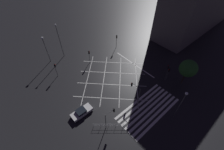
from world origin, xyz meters
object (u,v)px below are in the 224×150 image
object	(u,v)px
traffic_light_median_south	(135,89)
street_tree_near	(188,68)
traffic_light_nw_main	(55,67)
traffic_light_se_main	(168,72)
traffic_light_median_north	(89,54)
waiting_car	(82,112)
traffic_light_se_cross	(168,70)
street_lamp_west	(182,101)
traffic_light_sw_main	(110,115)
traffic_light_ne_cross	(117,39)
street_lamp_far	(44,44)
street_lamp_east	(59,38)

from	to	relation	value
traffic_light_median_south	street_tree_near	distance (m)	12.54
traffic_light_nw_main	traffic_light_se_main	bearing A→B (deg)	-44.44
traffic_light_nw_main	traffic_light_median_north	xyz separation A→B (m)	(8.88, -1.08, 0.01)
traffic_light_nw_main	traffic_light_median_south	bearing A→B (deg)	-62.51
street_tree_near	waiting_car	world-z (taller)	street_tree_near
traffic_light_median_south	waiting_car	bearing A→B (deg)	67.64
traffic_light_median_north	traffic_light_se_cross	world-z (taller)	traffic_light_se_cross
street_lamp_west	traffic_light_se_main	bearing A→B (deg)	43.62
traffic_light_sw_main	traffic_light_se_main	xyz separation A→B (m)	(17.27, -0.22, -0.57)
traffic_light_ne_cross	traffic_light_se_cross	world-z (taller)	traffic_light_se_cross
traffic_light_median_north	waiting_car	distance (m)	15.74
traffic_light_median_south	waiting_car	size ratio (longest dim) A/B	1.03
street_tree_near	waiting_car	xyz separation A→B (m)	(-21.95, 8.54, -4.13)
street_lamp_far	waiting_car	xyz separation A→B (m)	(-2.44, -19.23, -4.81)
traffic_light_median_north	traffic_light_se_cross	bearing A→B (deg)	29.66
traffic_light_sw_main	street_lamp_east	distance (m)	24.51
street_lamp_east	street_tree_near	size ratio (longest dim) A/B	1.44
traffic_light_nw_main	traffic_light_ne_cross	distance (m)	18.80
traffic_light_sw_main	traffic_light_nw_main	size ratio (longest dim) A/B	1.19
traffic_light_se_cross	street_lamp_far	xyz separation A→B (m)	(-17.54, 24.50, 2.21)
traffic_light_median_south	traffic_light_median_north	xyz separation A→B (m)	(0.02, 15.95, -0.56)
traffic_light_se_main	street_lamp_far	xyz separation A→B (m)	(-17.66, 24.74, 2.75)
traffic_light_median_north	traffic_light_se_main	bearing A→B (deg)	29.61
street_lamp_west	waiting_car	size ratio (longest dim) A/B	1.75
traffic_light_nw_main	waiting_car	world-z (taller)	traffic_light_nw_main
traffic_light_nw_main	traffic_light_ne_cross	xyz separation A→B (m)	(18.78, -0.72, 0.30)
traffic_light_se_cross	street_lamp_east	size ratio (longest dim) A/B	0.48
traffic_light_ne_cross	street_lamp_far	bearing A→B (deg)	-111.89
traffic_light_ne_cross	street_lamp_east	size ratio (longest dim) A/B	0.44
traffic_light_sw_main	traffic_light_se_main	distance (m)	17.28
street_lamp_far	traffic_light_se_main	bearing A→B (deg)	-54.48
traffic_light_nw_main	street_lamp_far	world-z (taller)	street_lamp_far
traffic_light_median_south	traffic_light_nw_main	size ratio (longest dim) A/B	1.18
street_lamp_east	street_lamp_far	size ratio (longest dim) A/B	1.28
traffic_light_se_main	street_lamp_west	world-z (taller)	street_lamp_west
traffic_light_nw_main	street_tree_near	bearing A→B (deg)	-46.11
traffic_light_ne_cross	street_tree_near	world-z (taller)	street_tree_near
traffic_light_nw_main	street_lamp_west	bearing A→B (deg)	-65.02
traffic_light_sw_main	street_lamp_far	world-z (taller)	street_lamp_far
traffic_light_median_north	street_lamp_west	size ratio (longest dim) A/B	0.50
traffic_light_nw_main	traffic_light_ne_cross	world-z (taller)	traffic_light_ne_cross
traffic_light_se_main	traffic_light_ne_cross	bearing A→B (deg)	-90.33
street_lamp_east	street_tree_near	distance (m)	31.56
traffic_light_se_cross	waiting_car	distance (m)	20.82
waiting_car	traffic_light_ne_cross	bearing A→B (deg)	30.91
traffic_light_sw_main	street_lamp_far	xyz separation A→B (m)	(-0.39, 24.52, 2.18)
traffic_light_median_south	traffic_light_se_main	size ratio (longest dim) A/B	1.18
street_lamp_west	waiting_car	xyz separation A→B (m)	(-13.07, 12.21, -4.63)
street_lamp_far	traffic_light_median_south	bearing A→B (deg)	-71.52
traffic_light_nw_main	street_lamp_west	xyz separation A→B (m)	(11.66, -25.02, 2.57)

